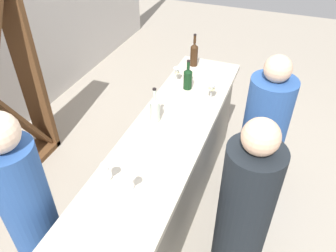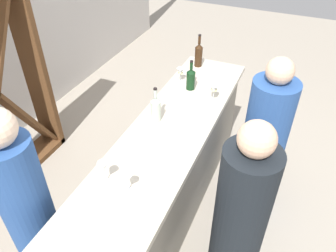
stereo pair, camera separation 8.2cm
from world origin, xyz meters
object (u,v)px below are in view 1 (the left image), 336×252
(wine_glass_near_center, at_px, (131,181))
(person_right_guest, at_px, (34,222))
(wine_bottle_center_amber_brown, at_px, (194,54))
(wine_bottle_second_left_dark_green, at_px, (188,78))
(wine_bottle_leftmost_clear_pale, at_px, (155,108))
(wine_glass_near_left, at_px, (212,89))
(person_left_guest, at_px, (243,218))
(wine_glass_near_right, at_px, (107,170))
(wine_glass_far_left, at_px, (177,72))
(person_center_guest, at_px, (261,143))

(wine_glass_near_center, relative_size, person_right_guest, 0.09)
(wine_bottle_center_amber_brown, bearing_deg, wine_bottle_second_left_dark_green, -169.25)
(wine_bottle_leftmost_clear_pale, bearing_deg, wine_glass_near_center, -167.98)
(wine_glass_near_left, bearing_deg, person_right_guest, 153.95)
(wine_bottle_center_amber_brown, bearing_deg, wine_glass_near_left, -148.91)
(wine_glass_near_center, relative_size, person_left_guest, 0.09)
(wine_glass_near_right, distance_m, person_right_guest, 0.59)
(wine_bottle_leftmost_clear_pale, height_order, wine_glass_near_center, wine_bottle_leftmost_clear_pale)
(wine_bottle_leftmost_clear_pale, bearing_deg, wine_glass_near_right, 179.15)
(wine_glass_near_right, distance_m, wine_glass_far_left, 1.37)
(wine_bottle_second_left_dark_green, height_order, wine_glass_near_center, wine_bottle_second_left_dark_green)
(wine_bottle_center_amber_brown, distance_m, wine_glass_near_center, 1.75)
(wine_glass_far_left, height_order, person_right_guest, person_right_guest)
(wine_glass_far_left, bearing_deg, wine_bottle_center_amber_brown, -7.86)
(wine_glass_near_right, bearing_deg, wine_bottle_second_left_dark_green, -4.23)
(wine_glass_near_right, bearing_deg, person_right_guest, 128.56)
(person_left_guest, bearing_deg, wine_glass_near_right, 23.85)
(wine_bottle_center_amber_brown, relative_size, person_right_guest, 0.21)
(wine_bottle_leftmost_clear_pale, xyz_separation_m, person_center_guest, (0.36, -0.83, -0.38))
(wine_bottle_center_amber_brown, xyz_separation_m, person_left_guest, (-1.48, -0.83, -0.39))
(wine_glass_near_left, xyz_separation_m, wine_glass_far_left, (0.19, 0.38, -0.01))
(wine_bottle_leftmost_clear_pale, distance_m, person_left_guest, 1.03)
(wine_glass_near_left, distance_m, person_left_guest, 1.12)
(wine_bottle_center_amber_brown, height_order, person_left_guest, person_left_guest)
(wine_bottle_second_left_dark_green, height_order, person_center_guest, person_center_guest)
(wine_bottle_leftmost_clear_pale, bearing_deg, person_center_guest, -66.58)
(wine_bottle_leftmost_clear_pale, height_order, person_center_guest, person_center_guest)
(wine_glass_near_right, xyz_separation_m, person_left_guest, (0.26, -0.84, -0.38))
(wine_glass_far_left, xyz_separation_m, person_center_guest, (-0.28, -0.88, -0.36))
(wine_bottle_center_amber_brown, bearing_deg, wine_bottle_leftmost_clear_pale, -179.94)
(wine_glass_far_left, distance_m, person_center_guest, 0.99)
(wine_bottle_second_left_dark_green, bearing_deg, wine_bottle_leftmost_clear_pale, 171.34)
(wine_bottle_leftmost_clear_pale, relative_size, wine_bottle_center_amber_brown, 0.88)
(wine_bottle_leftmost_clear_pale, distance_m, wine_glass_far_left, 0.64)
(wine_bottle_center_amber_brown, xyz_separation_m, person_right_guest, (-2.05, 0.40, -0.32))
(wine_glass_near_left, height_order, wine_glass_near_right, wine_glass_near_right)
(wine_glass_far_left, bearing_deg, person_right_guest, 168.28)
(wine_bottle_leftmost_clear_pale, height_order, wine_glass_far_left, wine_bottle_leftmost_clear_pale)
(wine_bottle_second_left_dark_green, relative_size, wine_glass_near_center, 2.00)
(wine_bottle_leftmost_clear_pale, distance_m, wine_glass_near_left, 0.56)
(wine_glass_near_left, bearing_deg, wine_bottle_leftmost_clear_pale, 143.81)
(person_left_guest, bearing_deg, wine_bottle_leftmost_clear_pale, -23.01)
(wine_bottle_second_left_dark_green, bearing_deg, wine_glass_near_right, 175.77)
(wine_glass_near_center, relative_size, wine_glass_near_right, 0.82)
(wine_bottle_second_left_dark_green, bearing_deg, person_right_guest, 163.12)
(wine_bottle_second_left_dark_green, relative_size, wine_glass_near_left, 1.85)
(wine_glass_near_right, relative_size, wine_glass_far_left, 1.25)
(wine_glass_near_center, height_order, person_right_guest, person_right_guest)
(wine_glass_near_center, xyz_separation_m, person_right_guest, (-0.30, 0.56, -0.29))
(wine_glass_near_right, bearing_deg, wine_glass_near_left, -16.08)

